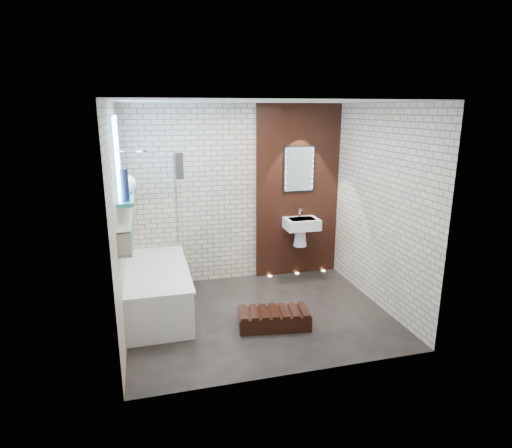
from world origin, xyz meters
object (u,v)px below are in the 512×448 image
object	(u,v)px
washbasin	(301,228)
bathtub	(157,289)
led_mirror	(299,169)
walnut_step	(274,319)
bath_screen	(179,205)

from	to	relation	value
washbasin	bathtub	bearing A→B (deg)	-163.99
washbasin	led_mirror	world-z (taller)	led_mirror
washbasin	walnut_step	bearing A→B (deg)	-121.24
led_mirror	washbasin	bearing A→B (deg)	-90.00
led_mirror	bath_screen	bearing A→B (deg)	-169.34
bath_screen	walnut_step	xyz separation A→B (m)	(0.96, -1.23, -1.19)
washbasin	led_mirror	size ratio (longest dim) A/B	0.83
washbasin	walnut_step	distance (m)	1.80
bath_screen	bathtub	bearing A→B (deg)	-128.90
bath_screen	led_mirror	distance (m)	1.89
washbasin	bath_screen	bearing A→B (deg)	-174.22
bathtub	led_mirror	xyz separation A→B (m)	(2.17, 0.78, 1.36)
bathtub	bath_screen	size ratio (longest dim) A/B	1.24
bathtub	walnut_step	bearing A→B (deg)	-31.08
bathtub	led_mirror	world-z (taller)	led_mirror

